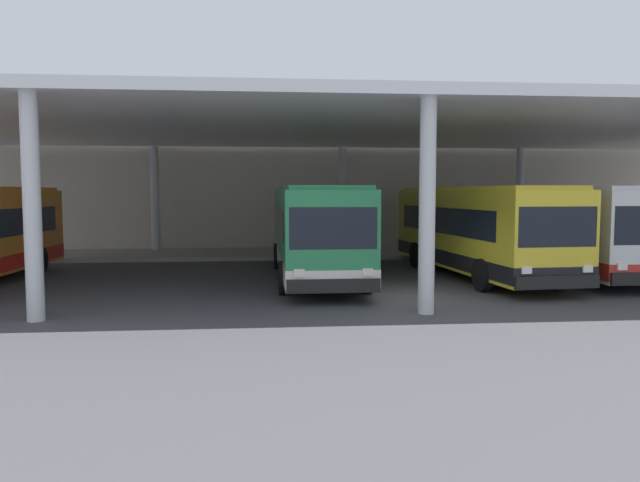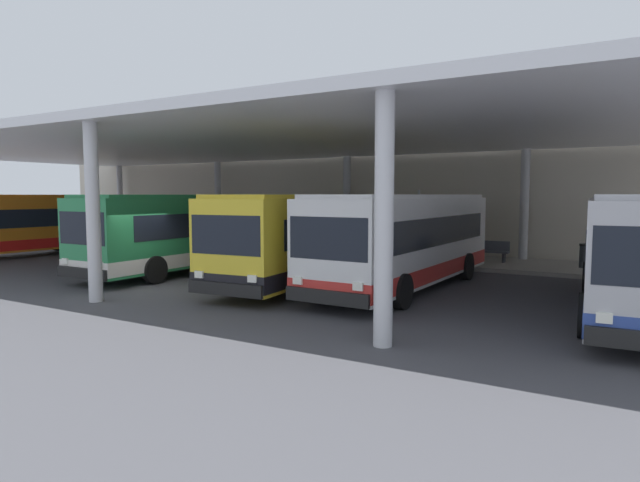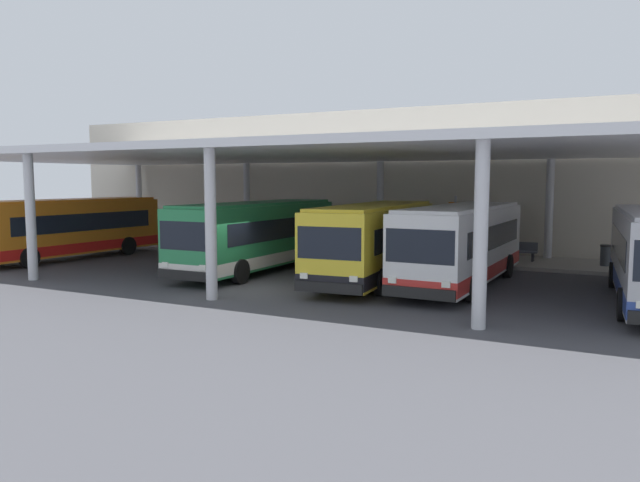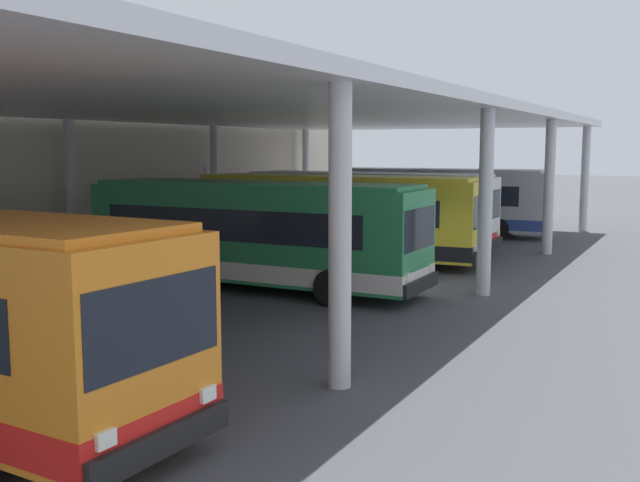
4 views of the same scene
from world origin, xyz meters
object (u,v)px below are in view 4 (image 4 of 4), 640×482
Objects in this scene: bench_waiting at (230,223)px; banner_sign at (206,200)px; bus_second_bay at (253,233)px; trash_bin at (276,216)px; bus_far_bay at (366,210)px; bus_middle_bay at (337,217)px; bus_departing at (437,200)px.

bench_waiting is 0.56× the size of banner_sign.
bus_second_bay is 13.02m from bench_waiting.
bench_waiting is 1.84× the size of trash_bin.
trash_bin is (4.93, 7.29, -0.98)m from bus_far_bay.
bench_waiting is (10.25, 7.97, -0.99)m from bus_second_bay.
bus_far_bay is (3.54, 0.44, 0.00)m from bus_middle_bay.
banner_sign reaches higher than bus_departing.
bus_middle_bay is 3.34× the size of banner_sign.
bus_middle_bay reaches higher than bench_waiting.
trash_bin is (3.95, -0.17, 0.01)m from bench_waiting.
bus_far_bay is at bearing 174.16° from bus_departing.
bus_middle_bay is at bearing -137.62° from trash_bin.
banner_sign is at bearing -163.64° from bench_waiting.
banner_sign is (-2.99, -0.88, 1.32)m from bench_waiting.
bus_far_bay is at bearing 3.13° from bus_second_bay.
bench_waiting is (4.51, 7.90, -0.99)m from bus_middle_bay.
bench_waiting is at bearing 177.47° from trash_bin.
bus_far_bay reaches higher than bench_waiting.
banner_sign is (-6.94, -0.70, 1.30)m from trash_bin.
bench_waiting is at bearing 125.38° from bus_departing.
banner_sign reaches higher than bus_second_bay.
banner_sign is at bearing 140.33° from bus_departing.
bus_second_bay is 0.99× the size of bus_middle_bay.
trash_bin is at bearing 42.38° from bus_middle_bay.
bus_middle_bay is at bearing -119.74° from bench_waiting.
bus_far_bay is at bearing 7.01° from bus_middle_bay.
bus_far_bay is 8.86m from trash_bin.
bus_departing is at bearing -0.66° from bus_second_bay.
bus_far_bay is at bearing -73.04° from banner_sign.
bench_waiting is at bearing 37.89° from bus_second_bay.
bus_far_bay is 3.31× the size of banner_sign.
bus_middle_bay is 11.51m from trash_bin.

